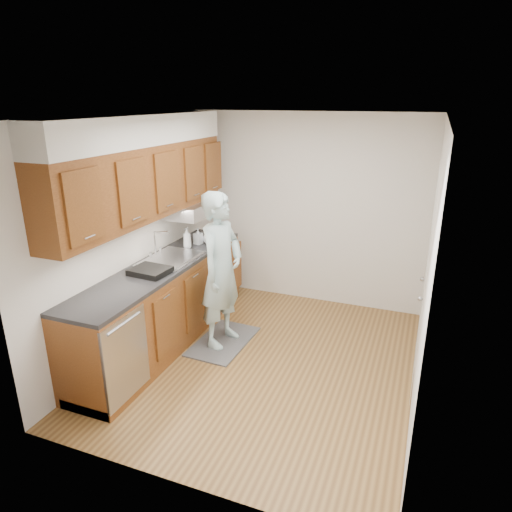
# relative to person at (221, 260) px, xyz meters

# --- Properties ---
(floor) EXTENTS (3.50, 3.50, 0.00)m
(floor) POSITION_rel_person_xyz_m (0.58, -0.21, -1.00)
(floor) COLOR olive
(floor) RESTS_ON ground
(ceiling) EXTENTS (3.50, 3.50, 0.00)m
(ceiling) POSITION_rel_person_xyz_m (0.58, -0.21, 1.50)
(ceiling) COLOR white
(ceiling) RESTS_ON wall_left
(wall_left) EXTENTS (0.02, 3.50, 2.50)m
(wall_left) POSITION_rel_person_xyz_m (-0.92, -0.21, 0.25)
(wall_left) COLOR silver
(wall_left) RESTS_ON floor
(wall_right) EXTENTS (0.02, 3.50, 2.50)m
(wall_right) POSITION_rel_person_xyz_m (2.08, -0.21, 0.25)
(wall_right) COLOR silver
(wall_right) RESTS_ON floor
(wall_back) EXTENTS (3.00, 0.02, 2.50)m
(wall_back) POSITION_rel_person_xyz_m (0.58, 1.54, 0.25)
(wall_back) COLOR silver
(wall_back) RESTS_ON floor
(counter) EXTENTS (0.64, 2.80, 1.30)m
(counter) POSITION_rel_person_xyz_m (-0.62, -0.21, -0.51)
(counter) COLOR brown
(counter) RESTS_ON floor
(upper_cabinets) EXTENTS (0.47, 2.80, 1.21)m
(upper_cabinets) POSITION_rel_person_xyz_m (-0.75, -0.16, 0.95)
(upper_cabinets) COLOR brown
(upper_cabinets) RESTS_ON wall_left
(closet_door) EXTENTS (0.02, 1.22, 2.05)m
(closet_door) POSITION_rel_person_xyz_m (2.07, 0.09, 0.03)
(closet_door) COLOR silver
(closet_door) RESTS_ON wall_right
(floor_mat) EXTENTS (0.58, 0.94, 0.02)m
(floor_mat) POSITION_rel_person_xyz_m (0.00, -0.00, -0.99)
(floor_mat) COLOR slate
(floor_mat) RESTS_ON floor
(person) EXTENTS (0.55, 0.75, 1.96)m
(person) POSITION_rel_person_xyz_m (0.00, 0.00, 0.00)
(person) COLOR #A6C7CA
(person) RESTS_ON floor_mat
(soap_bottle_a) EXTENTS (0.10, 0.10, 0.25)m
(soap_bottle_a) POSITION_rel_person_xyz_m (-0.64, 0.40, 0.07)
(soap_bottle_a) COLOR silver
(soap_bottle_a) RESTS_ON counter
(soap_bottle_b) EXTENTS (0.10, 0.11, 0.20)m
(soap_bottle_b) POSITION_rel_person_xyz_m (-0.59, 0.59, 0.04)
(soap_bottle_b) COLOR silver
(soap_bottle_b) RESTS_ON counter
(soap_bottle_c) EXTENTS (0.20, 0.20, 0.18)m
(soap_bottle_c) POSITION_rel_person_xyz_m (-0.48, 0.66, 0.03)
(soap_bottle_c) COLOR silver
(soap_bottle_c) RESTS_ON counter
(steel_can) EXTENTS (0.09, 0.09, 0.12)m
(steel_can) POSITION_rel_person_xyz_m (-0.42, 0.59, 0.00)
(steel_can) COLOR #A5A5AA
(steel_can) RESTS_ON counter
(dish_rack) EXTENTS (0.40, 0.34, 0.06)m
(dish_rack) POSITION_rel_person_xyz_m (-0.58, -0.48, -0.03)
(dish_rack) COLOR black
(dish_rack) RESTS_ON counter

